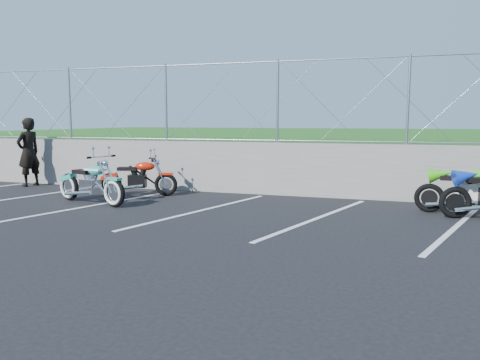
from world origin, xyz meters
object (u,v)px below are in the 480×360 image
(sportbike_green, at_px, (470,193))
(person_standing, at_px, (29,152))
(cruiser_turquoise, at_px, (91,184))
(naked_orange, at_px, (139,179))

(sportbike_green, height_order, person_standing, person_standing)
(cruiser_turquoise, height_order, person_standing, person_standing)
(naked_orange, relative_size, sportbike_green, 0.95)
(naked_orange, distance_m, sportbike_green, 7.33)
(cruiser_turquoise, bearing_deg, sportbike_green, 25.37)
(sportbike_green, xyz_separation_m, person_standing, (-11.13, 0.70, 0.51))
(sportbike_green, bearing_deg, naked_orange, -175.85)
(naked_orange, bearing_deg, cruiser_turquoise, -125.51)
(cruiser_turquoise, height_order, naked_orange, cruiser_turquoise)
(cruiser_turquoise, bearing_deg, naked_orange, 87.37)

